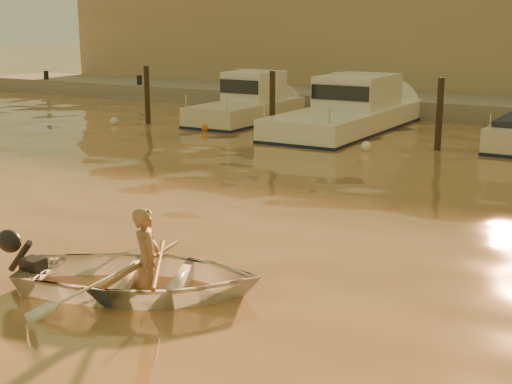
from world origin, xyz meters
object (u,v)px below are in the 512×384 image
Objects in this scene: person at (147,262)px; moored_boat_2 at (348,111)px; moored_boat_1 at (246,104)px; dinghy at (141,277)px.

moored_boat_2 is at bearing -9.34° from person.
dinghy is at bearing -63.50° from moored_boat_1.
moored_boat_1 is at bearing 180.00° from moored_boat_2.
moored_boat_1 is 3.92m from moored_boat_2.
dinghy is 16.55m from moored_boat_1.
moored_boat_1 is (-7.48, 14.77, 0.20)m from person.
moored_boat_2 reaches higher than person.
person is at bearing -76.48° from moored_boat_2.
moored_boat_2 is (-3.46, 14.81, 0.41)m from dinghy.
moored_boat_2 is (-3.55, 14.77, 0.20)m from person.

